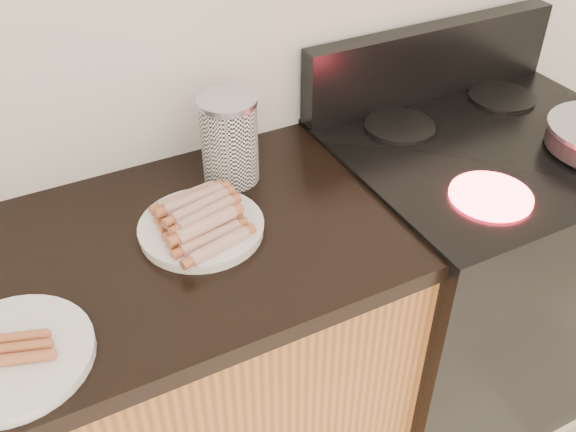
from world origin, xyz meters
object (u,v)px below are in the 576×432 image
stove (465,277)px  main_plate (202,229)px  side_plate (11,357)px  canister (229,140)px

stove → main_plate: main_plate is taller
stove → side_plate: size_ratio=3.38×
main_plate → canister: size_ratio=1.26×
main_plate → side_plate: bearing=-157.2°
stove → main_plate: bearing=178.5°
stove → canister: canister is taller
stove → side_plate: 1.26m
side_plate → canister: size_ratio=1.33×
stove → main_plate: 0.89m
stove → canister: bearing=164.5°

